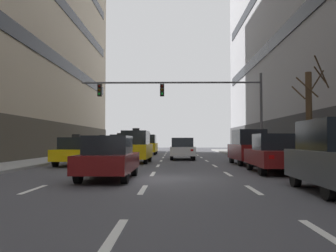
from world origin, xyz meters
TOP-DOWN VIEW (x-y plane):
  - ground_plane at (0.00, 0.00)m, footprint 120.00×120.00m
  - lane_stripe_l1_s3 at (-3.22, -3.00)m, footprint 0.16×2.00m
  - lane_stripe_l1_s4 at (-3.22, 2.00)m, footprint 0.16×2.00m
  - lane_stripe_l1_s5 at (-3.22, 7.00)m, footprint 0.16×2.00m
  - lane_stripe_l1_s6 at (-3.22, 12.00)m, footprint 0.16×2.00m
  - lane_stripe_l1_s7 at (-3.22, 17.00)m, footprint 0.16×2.00m
  - lane_stripe_l1_s8 at (-3.22, 22.00)m, footprint 0.16×2.00m
  - lane_stripe_l1_s9 at (-3.22, 27.00)m, footprint 0.16×2.00m
  - lane_stripe_l1_s10 at (-3.22, 32.00)m, footprint 0.16×2.00m
  - lane_stripe_l2_s2 at (0.00, -8.00)m, footprint 0.16×2.00m
  - lane_stripe_l2_s3 at (0.00, -3.00)m, footprint 0.16×2.00m
  - lane_stripe_l2_s4 at (0.00, 2.00)m, footprint 0.16×2.00m
  - lane_stripe_l2_s5 at (0.00, 7.00)m, footprint 0.16×2.00m
  - lane_stripe_l2_s6 at (0.00, 12.00)m, footprint 0.16×2.00m
  - lane_stripe_l2_s7 at (0.00, 17.00)m, footprint 0.16×2.00m
  - lane_stripe_l2_s8 at (0.00, 22.00)m, footprint 0.16×2.00m
  - lane_stripe_l2_s9 at (0.00, 27.00)m, footprint 0.16×2.00m
  - lane_stripe_l2_s10 at (0.00, 32.00)m, footprint 0.16×2.00m
  - lane_stripe_l3_s2 at (3.22, -8.00)m, footprint 0.16×2.00m
  - lane_stripe_l3_s3 at (3.22, -3.00)m, footprint 0.16×2.00m
  - lane_stripe_l3_s4 at (3.22, 2.00)m, footprint 0.16×2.00m
  - lane_stripe_l3_s5 at (3.22, 7.00)m, footprint 0.16×2.00m
  - lane_stripe_l3_s6 at (3.22, 12.00)m, footprint 0.16×2.00m
  - lane_stripe_l3_s7 at (3.22, 17.00)m, footprint 0.16×2.00m
  - lane_stripe_l3_s8 at (3.22, 22.00)m, footprint 0.16×2.00m
  - lane_stripe_l3_s9 at (3.22, 27.00)m, footprint 0.16×2.00m
  - lane_stripe_l3_s10 at (3.22, 32.00)m, footprint 0.16×2.00m
  - taxi_driving_0 at (-4.98, 16.08)m, footprint 1.93×4.56m
  - car_driving_1 at (-1.50, -0.31)m, footprint 1.84×4.31m
  - taxi_driving_2 at (-4.72, 7.20)m, footprint 1.90×4.34m
  - car_driving_3 at (1.53, 13.92)m, footprint 1.83×4.37m
  - taxi_driving_4 at (-1.55, 9.68)m, footprint 1.90×4.30m
  - taxi_driving_5 at (-1.74, 23.22)m, footprint 1.79×4.20m
  - taxi_driving_6 at (-4.97, 24.87)m, footprint 1.80×4.26m
  - car_parked_2 at (5.39, 2.55)m, footprint 2.06×4.67m
  - car_parked_3 at (5.39, 8.14)m, footprint 1.91×4.35m
  - traffic_signal_0 at (2.24, 10.93)m, footprint 12.35×0.35m
  - street_tree_0 at (7.62, 4.34)m, footprint 1.72×1.68m

SIDE VIEW (x-z plane):
  - ground_plane at x=0.00m, z-range 0.00..0.00m
  - lane_stripe_l1_s3 at x=-3.22m, z-range 0.00..0.01m
  - lane_stripe_l1_s4 at x=-3.22m, z-range 0.00..0.01m
  - lane_stripe_l1_s5 at x=-3.22m, z-range 0.00..0.01m
  - lane_stripe_l1_s6 at x=-3.22m, z-range 0.00..0.01m
  - lane_stripe_l1_s7 at x=-3.22m, z-range 0.00..0.01m
  - lane_stripe_l1_s8 at x=-3.22m, z-range 0.00..0.01m
  - lane_stripe_l1_s9 at x=-3.22m, z-range 0.00..0.01m
  - lane_stripe_l1_s10 at x=-3.22m, z-range 0.00..0.01m
  - lane_stripe_l2_s2 at x=0.00m, z-range 0.00..0.01m
  - lane_stripe_l2_s3 at x=0.00m, z-range 0.00..0.01m
  - lane_stripe_l2_s4 at x=0.00m, z-range 0.00..0.01m
  - lane_stripe_l2_s5 at x=0.00m, z-range 0.00..0.01m
  - lane_stripe_l2_s6 at x=0.00m, z-range 0.00..0.01m
  - lane_stripe_l2_s7 at x=0.00m, z-range 0.00..0.01m
  - lane_stripe_l2_s8 at x=0.00m, z-range 0.00..0.01m
  - lane_stripe_l2_s9 at x=0.00m, z-range 0.00..0.01m
  - lane_stripe_l2_s10 at x=0.00m, z-range 0.00..0.01m
  - lane_stripe_l3_s2 at x=3.22m, z-range 0.00..0.01m
  - lane_stripe_l3_s3 at x=3.22m, z-range 0.00..0.01m
  - lane_stripe_l3_s4 at x=3.22m, z-range 0.00..0.01m
  - lane_stripe_l3_s5 at x=3.22m, z-range 0.00..0.01m
  - lane_stripe_l3_s6 at x=3.22m, z-range 0.00..0.01m
  - lane_stripe_l3_s7 at x=3.22m, z-range 0.00..0.01m
  - lane_stripe_l3_s8 at x=3.22m, z-range 0.00..0.01m
  - lane_stripe_l3_s9 at x=3.22m, z-range 0.00..0.01m
  - lane_stripe_l3_s10 at x=3.22m, z-range 0.00..0.01m
  - car_driving_1 at x=-1.50m, z-range -0.01..1.60m
  - taxi_driving_2 at x=-4.72m, z-range -0.10..1.69m
  - car_driving_3 at x=1.53m, z-range -0.01..1.63m
  - taxi_driving_0 at x=-4.98m, z-range -0.10..1.79m
  - car_parked_2 at x=5.39m, z-range -0.01..1.72m
  - taxi_driving_5 at x=-1.74m, z-range -0.09..2.11m
  - taxi_driving_4 at x=-1.55m, z-range -0.09..2.14m
  - taxi_driving_6 at x=-4.97m, z-range -0.09..2.14m
  - car_parked_3 at x=5.39m, z-range 0.00..2.08m
  - street_tree_0 at x=7.62m, z-range -0.03..5.30m
  - traffic_signal_0 at x=2.24m, z-range 1.44..7.33m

